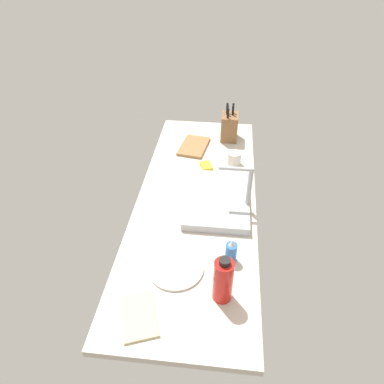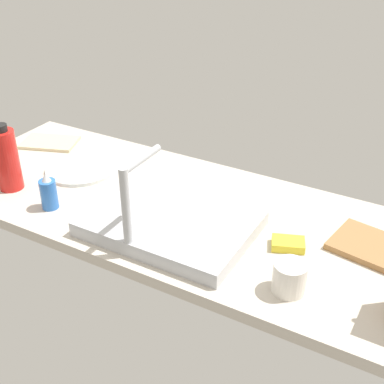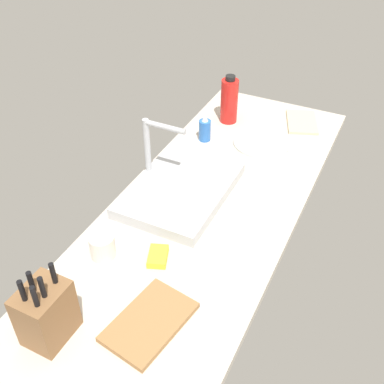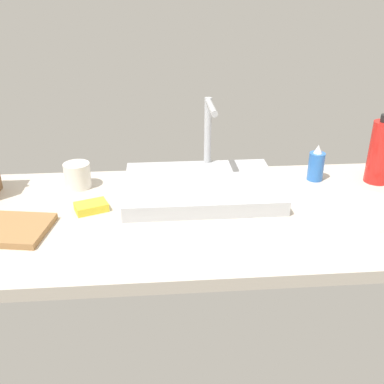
{
  "view_description": "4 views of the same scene",
  "coord_description": "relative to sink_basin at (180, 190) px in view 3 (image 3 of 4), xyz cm",
  "views": [
    {
      "loc": [
        148.21,
        13.81,
        126.16
      ],
      "look_at": [
        2.08,
        -2.21,
        9.5
      ],
      "focal_mm": 32.97,
      "sensor_mm": 36.0,
      "label": 1
    },
    {
      "loc": [
        -62.91,
        115.29,
        88.84
      ],
      "look_at": [
        0.33,
        2.89,
        12.42
      ],
      "focal_mm": 47.82,
      "sensor_mm": 36.0,
      "label": 2
    },
    {
      "loc": [
        -121.01,
        -53.27,
        115.93
      ],
      "look_at": [
        -2.66,
        4.23,
        10.96
      ],
      "focal_mm": 44.46,
      "sensor_mm": 36.0,
      "label": 3
    },
    {
      "loc": [
        -10.08,
        -110.26,
        62.83
      ],
      "look_at": [
        -1.14,
        1.41,
        9.12
      ],
      "focal_mm": 40.72,
      "sensor_mm": 36.0,
      "label": 4
    }
  ],
  "objects": [
    {
      "name": "countertop_slab",
      "position": [
        -2.51,
        -11.64,
        -3.96
      ],
      "size": [
        180.16,
        64.39,
        3.5
      ],
      "primitive_type": "cube",
      "color": "beige",
      "rests_on": "ground"
    },
    {
      "name": "sink_basin",
      "position": [
        0.0,
        0.0,
        0.0
      ],
      "size": [
        47.03,
        33.51,
        4.41
      ],
      "primitive_type": "cube",
      "color": "#B7BABF",
      "rests_on": "countertop_slab"
    },
    {
      "name": "faucet",
      "position": [
        3.81,
        13.3,
        13.98
      ],
      "size": [
        5.5,
        17.19,
        26.48
      ],
      "color": "#B7BABF",
      "rests_on": "countertop_slab"
    },
    {
      "name": "knife_block",
      "position": [
        -70.09,
        4.02,
        6.92
      ],
      "size": [
        13.82,
        11.1,
        24.38
      ],
      "rotation": [
        0.0,
        0.0,
        -0.01
      ],
      "color": "brown",
      "rests_on": "countertop_slab"
    },
    {
      "name": "cutting_board",
      "position": [
        -55.58,
        -18.64,
        -1.31
      ],
      "size": [
        28.26,
        20.47,
        1.8
      ],
      "primitive_type": "cube",
      "rotation": [
        0.0,
        0.0,
        -0.17
      ],
      "color": "#9E7042",
      "rests_on": "countertop_slab"
    },
    {
      "name": "soap_bottle",
      "position": [
        39.03,
        7.88,
        3.02
      ],
      "size": [
        5.2,
        5.2,
        12.24
      ],
      "color": "blue",
      "rests_on": "countertop_slab"
    },
    {
      "name": "water_bottle",
      "position": [
        58.85,
        4.86,
        8.32
      ],
      "size": [
        7.9,
        7.9,
        22.53
      ],
      "color": "red",
      "rests_on": "countertop_slab"
    },
    {
      "name": "dinner_plate",
      "position": [
        46.83,
        -15.8,
        -1.61
      ],
      "size": [
        24.54,
        24.54,
        1.2
      ],
      "primitive_type": "cylinder",
      "color": "silver",
      "rests_on": "countertop_slab"
    },
    {
      "name": "dish_towel",
      "position": [
        71.56,
        -26.75,
        -1.61
      ],
      "size": [
        23.98,
        19.51,
        1.2
      ],
      "primitive_type": "cube",
      "rotation": [
        0.0,
        0.0,
        0.35
      ],
      "color": "beige",
      "rests_on": "countertop_slab"
    },
    {
      "name": "coffee_mug",
      "position": [
        -38.9,
        8.12,
        1.85
      ],
      "size": [
        8.31,
        8.31,
        8.12
      ],
      "primitive_type": "cylinder",
      "color": "silver",
      "rests_on": "countertop_slab"
    },
    {
      "name": "dish_sponge",
      "position": [
        -32.72,
        -8.6,
        -1.01
      ],
      "size": [
        10.55,
        8.82,
        2.4
      ],
      "primitive_type": "cube",
      "rotation": [
        0.0,
        0.0,
        0.37
      ],
      "color": "yellow",
      "rests_on": "countertop_slab"
    }
  ]
}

